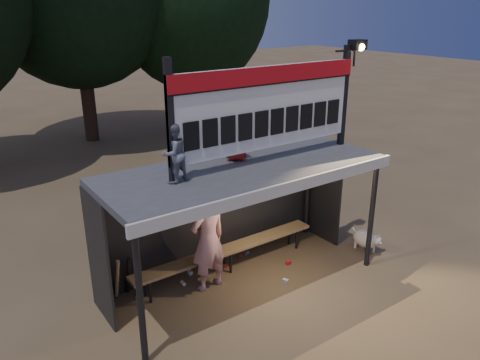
{
  "coord_description": "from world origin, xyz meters",
  "views": [
    {
      "loc": [
        -4.41,
        -6.16,
        4.9
      ],
      "look_at": [
        0.2,
        0.4,
        1.9
      ],
      "focal_mm": 35.0,
      "sensor_mm": 36.0,
      "label": 1
    }
  ],
  "objects": [
    {
      "name": "bats",
      "position": [
        -2.13,
        0.82,
        0.43
      ],
      "size": [
        0.48,
        0.33,
        0.84
      ],
      "color": "#977146",
      "rests_on": "ground"
    },
    {
      "name": "ground",
      "position": [
        0.0,
        0.0,
        0.0
      ],
      "size": [
        80.0,
        80.0,
        0.0
      ],
      "primitive_type": "plane",
      "color": "#4E3C27",
      "rests_on": "ground"
    },
    {
      "name": "dog",
      "position": [
        2.83,
        -0.51,
        0.28
      ],
      "size": [
        0.36,
        0.81,
        0.49
      ],
      "color": "beige",
      "rests_on": "ground"
    },
    {
      "name": "player",
      "position": [
        -0.6,
        0.25,
        0.97
      ],
      "size": [
        0.75,
        0.53,
        1.95
      ],
      "primitive_type": "imported",
      "rotation": [
        0.0,
        0.0,
        3.23
      ],
      "color": "silver",
      "rests_on": "ground"
    },
    {
      "name": "bench",
      "position": [
        0.0,
        0.55,
        0.43
      ],
      "size": [
        4.0,
        0.35,
        0.48
      ],
      "color": "olive",
      "rests_on": "ground"
    },
    {
      "name": "litter",
      "position": [
        -0.06,
        0.48,
        0.04
      ],
      "size": [
        3.07,
        1.41,
        0.08
      ],
      "color": "#B41E1F",
      "rests_on": "ground"
    },
    {
      "name": "child_a",
      "position": [
        -1.32,
        -0.01,
        2.79
      ],
      "size": [
        0.53,
        0.46,
        0.93
      ],
      "primitive_type": "imported",
      "rotation": [
        0.0,
        0.0,
        3.42
      ],
      "color": "slate",
      "rests_on": "dugout_shelter"
    },
    {
      "name": "dugout_shelter",
      "position": [
        0.0,
        0.24,
        1.85
      ],
      "size": [
        5.1,
        2.08,
        2.32
      ],
      "color": "#3B3B3E",
      "rests_on": "ground"
    },
    {
      "name": "scoreboard_assembly",
      "position": [
        0.56,
        -0.01,
        3.32
      ],
      "size": [
        4.1,
        0.27,
        1.99
      ],
      "color": "black",
      "rests_on": "dugout_shelter"
    },
    {
      "name": "child_b",
      "position": [
        0.09,
        0.36,
        2.8
      ],
      "size": [
        0.56,
        0.52,
        0.96
      ],
      "primitive_type": "imported",
      "rotation": [
        0.0,
        0.0,
        2.52
      ],
      "color": "maroon",
      "rests_on": "dugout_shelter"
    }
  ]
}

